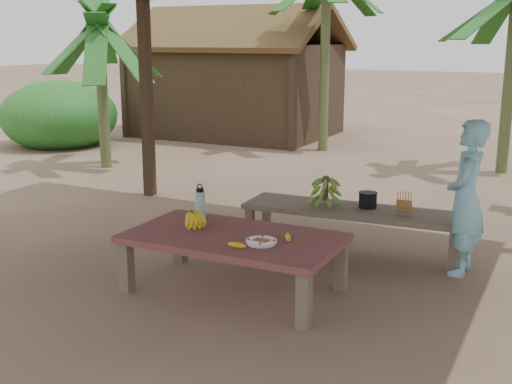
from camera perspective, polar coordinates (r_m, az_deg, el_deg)
The scene contains 14 objects.
ground at distance 5.77m, azimuth -0.20°, elevation -8.07°, with size 80.00×80.00×0.00m, color brown.
work_table at distance 5.46m, azimuth -2.00°, elevation -4.48°, with size 1.81×1.02×0.50m.
bench at distance 6.57m, azimuth 8.52°, elevation -1.91°, with size 2.23×0.74×0.45m.
ripe_banana_bunch at distance 5.71m, azimuth -5.78°, elevation -2.25°, with size 0.26×0.22×0.16m, color yellow, non-canonical shape.
plate at distance 5.20m, azimuth 0.48°, elevation -4.46°, with size 0.26×0.26×0.04m.
loose_banana_front at distance 5.11m, azimuth -1.71°, elevation -4.74°, with size 0.04×0.15×0.04m, color yellow.
loose_banana_side at distance 5.31m, azimuth 2.87°, elevation -4.04°, with size 0.04×0.14×0.04m, color yellow.
water_flask at distance 5.87m, azimuth -4.98°, elevation -1.13°, with size 0.09×0.09×0.34m.
green_banana_stalk at distance 6.59m, azimuth 6.20°, elevation 0.16°, with size 0.28×0.28×0.32m, color #598C2D, non-canonical shape.
cooking_pot at distance 6.58m, azimuth 9.91°, elevation -0.73°, with size 0.18×0.18×0.15m, color black.
skewer_rack at distance 6.37m, azimuth 13.04°, elevation -0.96°, with size 0.18×0.08×0.24m, color #A57F47, non-canonical shape.
woman at distance 6.11m, azimuth 18.15°, elevation -0.50°, with size 0.52×0.34×1.43m, color #6EB4D0.
hut at distance 14.58m, azimuth -1.64°, elevation 9.45°, with size 4.40×3.43×2.85m.
banana_plant_w at distance 10.99m, azimuth -13.74°, elevation 12.88°, with size 1.80×1.80×2.55m.
Camera 1 is at (2.45, -4.78, 2.11)m, focal length 45.00 mm.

